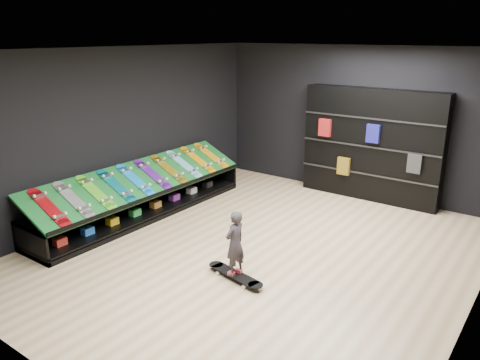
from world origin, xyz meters
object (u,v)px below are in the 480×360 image
Objects in this scene: back_shelving at (371,145)px; floor_skateboard at (235,276)px; child at (235,255)px; display_rack at (144,202)px.

floor_skateboard is (-0.20, -4.26, -1.06)m from back_shelving.
floor_skateboard is 0.32m from child.
child reaches higher than display_rack.
child reaches higher than floor_skateboard.
floor_skateboard is at bearing -18.52° from display_rack.
child is at bearing -79.90° from floor_skateboard.
back_shelving is 5.06× the size of child.
child is at bearing -92.71° from back_shelving.
back_shelving is 2.82× the size of floor_skateboard.
child is at bearing -18.52° from display_rack.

